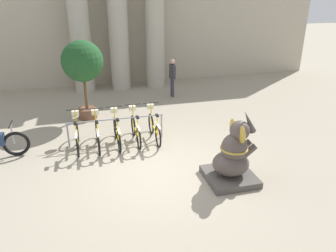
{
  "coord_description": "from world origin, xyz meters",
  "views": [
    {
      "loc": [
        -1.64,
        -6.98,
        4.3
      ],
      "look_at": [
        0.33,
        0.5,
        1.0
      ],
      "focal_mm": 35.0,
      "sensor_mm": 36.0,
      "label": 1
    }
  ],
  "objects_px": {
    "bicycle_0": "(77,135)",
    "bicycle_2": "(117,132)",
    "person_pedestrian": "(172,75)",
    "elephant_statue": "(233,157)",
    "bicycle_1": "(97,134)",
    "potted_tree": "(83,64)",
    "bicycle_4": "(154,127)",
    "bicycle_3": "(136,129)"
  },
  "relations": [
    {
      "from": "bicycle_0",
      "to": "bicycle_2",
      "type": "distance_m",
      "value": 1.12
    },
    {
      "from": "bicycle_0",
      "to": "person_pedestrian",
      "type": "relative_size",
      "value": 1.03
    },
    {
      "from": "person_pedestrian",
      "to": "elephant_statue",
      "type": "bearing_deg",
      "value": -93.02
    },
    {
      "from": "person_pedestrian",
      "to": "bicycle_2",
      "type": "bearing_deg",
      "value": -124.85
    },
    {
      "from": "bicycle_1",
      "to": "potted_tree",
      "type": "bearing_deg",
      "value": 95.01
    },
    {
      "from": "bicycle_0",
      "to": "bicycle_2",
      "type": "xyz_separation_m",
      "value": [
        1.12,
        -0.03,
        0.0
      ]
    },
    {
      "from": "bicycle_4",
      "to": "potted_tree",
      "type": "bearing_deg",
      "value": 129.27
    },
    {
      "from": "bicycle_1",
      "to": "bicycle_3",
      "type": "distance_m",
      "value": 1.13
    },
    {
      "from": "elephant_statue",
      "to": "person_pedestrian",
      "type": "height_order",
      "value": "elephant_statue"
    },
    {
      "from": "bicycle_1",
      "to": "person_pedestrian",
      "type": "relative_size",
      "value": 1.03
    },
    {
      "from": "bicycle_2",
      "to": "bicycle_3",
      "type": "xyz_separation_m",
      "value": [
        0.56,
        0.05,
        0.0
      ]
    },
    {
      "from": "potted_tree",
      "to": "bicycle_2",
      "type": "bearing_deg",
      "value": -71.94
    },
    {
      "from": "bicycle_2",
      "to": "person_pedestrian",
      "type": "relative_size",
      "value": 1.03
    },
    {
      "from": "bicycle_4",
      "to": "potted_tree",
      "type": "xyz_separation_m",
      "value": [
        -1.89,
        2.32,
        1.52
      ]
    },
    {
      "from": "bicycle_2",
      "to": "bicycle_4",
      "type": "bearing_deg",
      "value": 2.38
    },
    {
      "from": "bicycle_2",
      "to": "bicycle_3",
      "type": "distance_m",
      "value": 0.56
    },
    {
      "from": "bicycle_1",
      "to": "bicycle_4",
      "type": "height_order",
      "value": "same"
    },
    {
      "from": "bicycle_1",
      "to": "elephant_statue",
      "type": "height_order",
      "value": "elephant_statue"
    },
    {
      "from": "person_pedestrian",
      "to": "potted_tree",
      "type": "xyz_separation_m",
      "value": [
        -3.55,
        -1.63,
        0.98
      ]
    },
    {
      "from": "bicycle_0",
      "to": "bicycle_1",
      "type": "xyz_separation_m",
      "value": [
        0.56,
        -0.06,
        0.0
      ]
    },
    {
      "from": "bicycle_2",
      "to": "elephant_statue",
      "type": "xyz_separation_m",
      "value": [
        2.43,
        -2.63,
        0.2
      ]
    },
    {
      "from": "bicycle_0",
      "to": "bicycle_4",
      "type": "distance_m",
      "value": 2.25
    },
    {
      "from": "elephant_statue",
      "to": "person_pedestrian",
      "type": "xyz_separation_m",
      "value": [
        0.35,
        6.62,
        0.34
      ]
    },
    {
      "from": "bicycle_0",
      "to": "bicycle_4",
      "type": "height_order",
      "value": "same"
    },
    {
      "from": "bicycle_0",
      "to": "potted_tree",
      "type": "distance_m",
      "value": 2.8
    },
    {
      "from": "bicycle_0",
      "to": "bicycle_3",
      "type": "relative_size",
      "value": 1.0
    },
    {
      "from": "bicycle_0",
      "to": "bicycle_3",
      "type": "distance_m",
      "value": 1.68
    },
    {
      "from": "bicycle_1",
      "to": "bicycle_4",
      "type": "bearing_deg",
      "value": 2.38
    },
    {
      "from": "bicycle_4",
      "to": "elephant_statue",
      "type": "relative_size",
      "value": 0.92
    },
    {
      "from": "bicycle_1",
      "to": "bicycle_3",
      "type": "relative_size",
      "value": 1.0
    },
    {
      "from": "bicycle_2",
      "to": "potted_tree",
      "type": "height_order",
      "value": "potted_tree"
    },
    {
      "from": "bicycle_1",
      "to": "bicycle_4",
      "type": "xyz_separation_m",
      "value": [
        1.68,
        0.07,
        0.0
      ]
    },
    {
      "from": "bicycle_3",
      "to": "person_pedestrian",
      "type": "height_order",
      "value": "person_pedestrian"
    },
    {
      "from": "bicycle_4",
      "to": "potted_tree",
      "type": "relative_size",
      "value": 0.6
    },
    {
      "from": "bicycle_1",
      "to": "bicycle_4",
      "type": "distance_m",
      "value": 1.69
    },
    {
      "from": "bicycle_0",
      "to": "bicycle_1",
      "type": "height_order",
      "value": "same"
    },
    {
      "from": "bicycle_2",
      "to": "person_pedestrian",
      "type": "bearing_deg",
      "value": 55.15
    },
    {
      "from": "bicycle_0",
      "to": "bicycle_1",
      "type": "distance_m",
      "value": 0.56
    },
    {
      "from": "person_pedestrian",
      "to": "potted_tree",
      "type": "relative_size",
      "value": 0.58
    },
    {
      "from": "bicycle_2",
      "to": "elephant_statue",
      "type": "distance_m",
      "value": 3.59
    },
    {
      "from": "bicycle_2",
      "to": "elephant_statue",
      "type": "bearing_deg",
      "value": -47.2
    },
    {
      "from": "bicycle_3",
      "to": "elephant_statue",
      "type": "relative_size",
      "value": 0.92
    }
  ]
}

